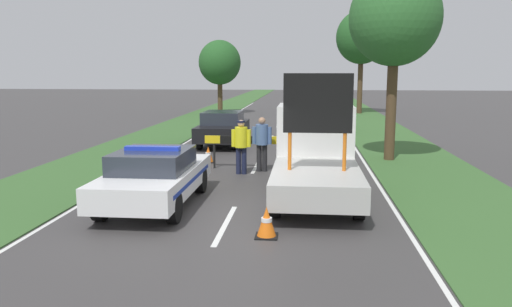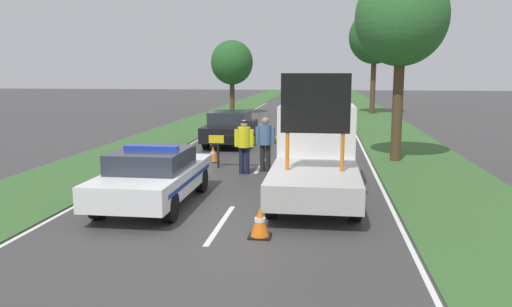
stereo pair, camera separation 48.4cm
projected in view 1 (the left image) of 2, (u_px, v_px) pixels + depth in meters
name	position (u px, v px, depth m)	size (l,w,h in m)	color
ground_plane	(229.00, 217.00, 11.44)	(160.00, 160.00, 0.00)	#3D3A3A
lane_markings	(270.00, 140.00, 24.27)	(7.84, 58.41, 0.01)	silver
grass_verge_left	(187.00, 124.00, 31.64)	(3.59, 120.00, 0.03)	#38602D
grass_verge_right	(372.00, 126.00, 30.51)	(3.59, 120.00, 0.03)	#38602D
police_car	(155.00, 176.00, 12.33)	(1.92, 4.65, 1.50)	white
work_truck	(315.00, 152.00, 13.53)	(2.12, 5.45, 3.26)	white
road_barrier	(251.00, 142.00, 16.95)	(3.17, 0.08, 1.12)	black
police_officer	(241.00, 142.00, 16.06)	(0.63, 0.40, 1.76)	#191E38
pedestrian_civilian	(262.00, 140.00, 16.50)	(0.65, 0.41, 1.81)	#232326
traffic_cone_near_police	(267.00, 222.00, 10.00)	(0.45, 0.45, 0.63)	black
traffic_cone_centre_front	(309.00, 154.00, 18.10)	(0.47, 0.47, 0.65)	black
traffic_cone_near_truck	(208.00, 155.00, 18.25)	(0.42, 0.42, 0.58)	black
traffic_cone_behind_barrier	(323.00, 162.00, 16.81)	(0.41, 0.41, 0.57)	black
queued_car_sedan_black	(223.00, 128.00, 22.52)	(1.88, 4.57, 1.53)	black
queued_car_hatch_blue	(312.00, 117.00, 27.93)	(1.79, 4.53, 1.47)	navy
roadside_tree_near_left	(220.00, 63.00, 38.68)	(3.26, 3.26, 5.70)	#4C3823
roadside_tree_near_right	(362.00, 38.00, 38.49)	(3.92, 3.92, 7.97)	#4C3823
roadside_tree_mid_left	(395.00, 19.00, 17.89)	(3.28, 3.28, 6.92)	#4C3823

